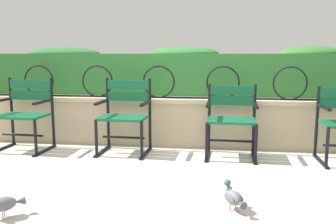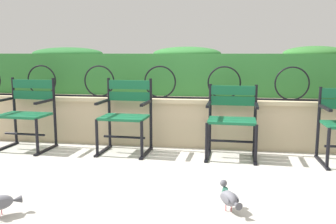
{
  "view_description": "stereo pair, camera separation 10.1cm",
  "coord_description": "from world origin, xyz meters",
  "px_view_note": "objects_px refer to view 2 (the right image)",
  "views": [
    {
      "loc": [
        0.56,
        -3.97,
        1.21
      ],
      "look_at": [
        0.0,
        0.1,
        0.55
      ],
      "focal_mm": 39.6,
      "sensor_mm": 36.0,
      "label": 1
    },
    {
      "loc": [
        0.66,
        -3.95,
        1.21
      ],
      "look_at": [
        0.0,
        0.1,
        0.55
      ],
      "focal_mm": 39.6,
      "sensor_mm": 36.0,
      "label": 2
    }
  ],
  "objects_px": {
    "pigeon_near_chairs": "(229,198)",
    "pigeon_far_side": "(0,202)",
    "park_chair_centre_left": "(126,114)",
    "park_chair_leftmost": "(27,112)",
    "park_chair_centre_right": "(232,118)"
  },
  "relations": [
    {
      "from": "pigeon_near_chairs",
      "to": "pigeon_far_side",
      "type": "distance_m",
      "value": 1.72
    },
    {
      "from": "park_chair_centre_right",
      "to": "pigeon_near_chairs",
      "type": "xyz_separation_m",
      "value": [
        -0.03,
        -1.57,
        -0.35
      ]
    },
    {
      "from": "park_chair_centre_left",
      "to": "pigeon_near_chairs",
      "type": "xyz_separation_m",
      "value": [
        1.25,
        -1.58,
        -0.36
      ]
    },
    {
      "from": "pigeon_far_side",
      "to": "park_chair_centre_right",
      "type": "bearing_deg",
      "value": 48.36
    },
    {
      "from": "pigeon_near_chairs",
      "to": "pigeon_far_side",
      "type": "height_order",
      "value": "same"
    },
    {
      "from": "park_chair_leftmost",
      "to": "pigeon_far_side",
      "type": "distance_m",
      "value": 2.1
    },
    {
      "from": "park_chair_centre_left",
      "to": "pigeon_far_side",
      "type": "distance_m",
      "value": 2.01
    },
    {
      "from": "park_chair_leftmost",
      "to": "park_chair_centre_left",
      "type": "relative_size",
      "value": 0.99
    },
    {
      "from": "park_chair_centre_right",
      "to": "pigeon_far_side",
      "type": "relative_size",
      "value": 3.49
    },
    {
      "from": "park_chair_centre_right",
      "to": "pigeon_near_chairs",
      "type": "relative_size",
      "value": 3.09
    },
    {
      "from": "park_chair_leftmost",
      "to": "pigeon_far_side",
      "type": "relative_size",
      "value": 3.72
    },
    {
      "from": "park_chair_centre_left",
      "to": "park_chair_centre_right",
      "type": "relative_size",
      "value": 1.07
    },
    {
      "from": "park_chair_leftmost",
      "to": "park_chair_centre_right",
      "type": "relative_size",
      "value": 1.07
    },
    {
      "from": "pigeon_far_side",
      "to": "pigeon_near_chairs",
      "type": "bearing_deg",
      "value": 11.76
    },
    {
      "from": "park_chair_centre_left",
      "to": "pigeon_far_side",
      "type": "relative_size",
      "value": 3.74
    }
  ]
}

